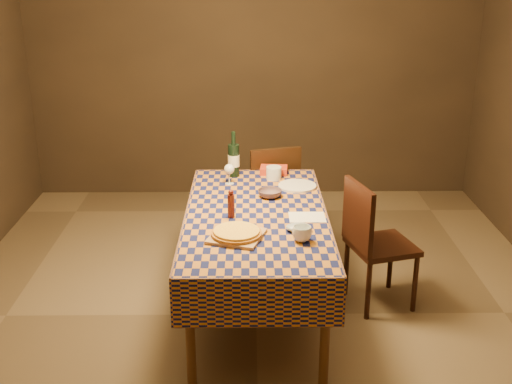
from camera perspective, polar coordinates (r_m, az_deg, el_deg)
room at (r=4.07m, az=0.01°, el=5.71°), size 5.00×5.10×2.70m
dining_table at (r=4.28m, az=0.01°, el=-2.82°), size 0.94×1.84×0.77m
cutting_board at (r=3.88m, az=-1.74°, el=-3.94°), size 0.38×0.38×0.02m
pizza at (r=3.87m, az=-1.74°, el=-3.62°), size 0.41×0.41×0.03m
pepper_mill at (r=4.15m, az=-2.23°, el=-1.11°), size 0.06×0.06×0.19m
bowl at (r=4.52m, az=1.24°, el=-0.14°), size 0.18×0.18×0.05m
wine_glass at (r=4.76m, az=-2.39°, el=1.98°), size 0.08×0.08×0.15m
wine_bottle at (r=4.93m, az=-2.00°, el=2.90°), size 0.12×0.12×0.35m
deli_tub at (r=4.88m, az=1.59°, el=1.70°), size 0.14×0.14×0.10m
takeout_container at (r=5.02m, az=1.59°, el=1.96°), size 0.22×0.16×0.05m
white_plate at (r=4.73m, az=3.69°, el=0.54°), size 0.33×0.33×0.02m
tumbler at (r=3.83m, az=4.11°, el=-3.72°), size 0.16×0.16×0.09m
flour_patch at (r=4.19m, az=4.56°, el=-2.24°), size 0.24×0.18×0.00m
flour_bag at (r=3.98m, az=3.80°, el=-3.15°), size 0.16×0.12×0.05m
chair_far at (r=5.35m, az=1.36°, el=0.03°), size 0.52×0.52×0.93m
chair_right at (r=4.55m, az=10.26°, el=-4.04°), size 0.53×0.52×0.93m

